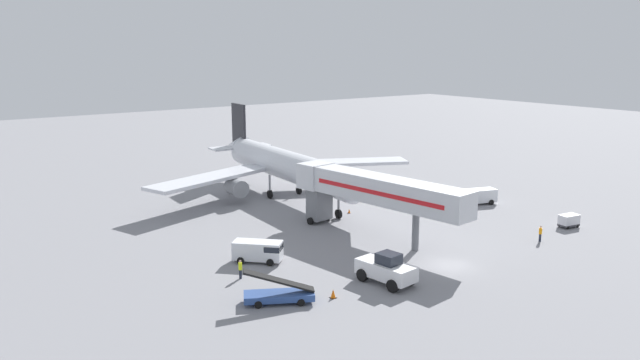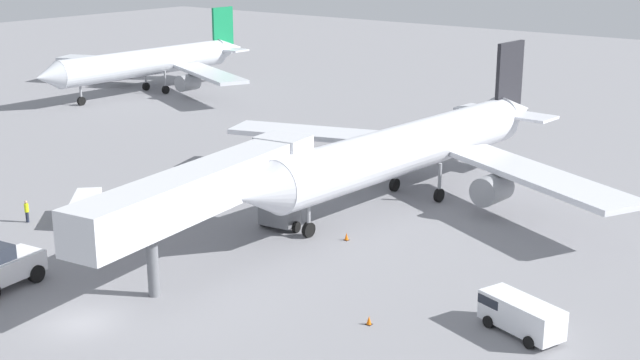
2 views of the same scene
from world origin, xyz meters
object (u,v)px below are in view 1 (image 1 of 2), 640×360
Objects in this scene: service_van_outer_left at (259,250)px; safety_cone_alpha at (333,294)px; ground_crew_worker_midground at (540,233)px; ground_crew_worker_foreground at (240,269)px; safety_cone_charlie at (464,218)px; jet_bridge at (370,190)px; pushback_tug at (386,269)px; baggage_cart_near_left at (569,220)px; belt_loader_truck at (279,294)px; service_van_mid_right at (476,196)px; safety_cone_bravo at (349,211)px; airplane_at_gate at (286,166)px.

safety_cone_alpha is at bearing -87.46° from service_van_outer_left.
ground_crew_worker_foreground is at bearing 163.66° from ground_crew_worker_midground.
jet_bridge is at bearing 173.45° from safety_cone_charlie.
pushback_tug is 5.63m from safety_cone_alpha.
jet_bridge is at bearing 153.10° from baggage_cart_near_left.
pushback_tug reaches higher than service_van_outer_left.
belt_loader_truck reaches higher than service_van_mid_right.
belt_loader_truck is 27.67m from safety_cone_bravo.
airplane_at_gate is at bearing 120.22° from baggage_cart_near_left.
airplane_at_gate is 16.49× the size of baggage_cart_near_left.
pushback_tug reaches higher than service_van_mid_right.
airplane_at_gate reaches higher than safety_cone_bravo.
safety_cone_bravo is (21.11, 11.42, -0.63)m from ground_crew_worker_foreground.
ground_crew_worker_midground is (30.18, -8.85, 0.01)m from ground_crew_worker_foreground.
safety_cone_alpha is (-33.27, -0.55, -0.43)m from baggage_cart_near_left.
baggage_cart_near_left is at bearing -59.78° from airplane_at_gate.
ground_crew_worker_midground is (10.73, -31.82, -3.35)m from airplane_at_gate.
ground_crew_worker_foreground is at bearing 89.48° from belt_loader_truck.
service_van_outer_left is at bearing -179.89° from jet_bridge.
jet_bridge is 13.78m from pushback_tug.
belt_loader_truck reaches higher than ground_crew_worker_foreground.
airplane_at_gate is 33.74m from ground_crew_worker_midground.
pushback_tug is at bearing -123.80° from jet_bridge.
airplane_at_gate is 72.34× the size of safety_cone_bravo.
pushback_tug is 27.73m from baggage_cart_near_left.
jet_bridge reaches higher than baggage_cart_near_left.
pushback_tug is 22.85m from safety_cone_bravo.
service_van_mid_right is at bearing 4.56° from service_van_outer_left.
safety_cone_charlie is (30.06, 1.24, -0.64)m from ground_crew_worker_foreground.
airplane_at_gate reaches higher than safety_cone_charlie.
safety_cone_charlie is (-0.12, 10.09, -0.64)m from ground_crew_worker_midground.
ground_crew_worker_midground is at bearing -65.89° from safety_cone_bravo.
ground_crew_worker_foreground is 9.05m from safety_cone_alpha.
service_van_mid_right is at bearing -45.02° from airplane_at_gate.
safety_cone_charlie is at bearing -149.05° from service_van_mid_right.
jet_bridge is 12.98× the size of ground_crew_worker_midground.
service_van_mid_right is 17.02m from safety_cone_bravo.
baggage_cart_near_left is at bearing -88.96° from service_van_mid_right.
service_van_outer_left is 26.63m from safety_cone_charlie.
airplane_at_gate is at bearing 49.75° from ground_crew_worker_foreground.
belt_loader_truck reaches higher than safety_cone_alpha.
airplane_at_gate is at bearing 98.19° from safety_cone_bravo.
safety_cone_alpha is (4.03, -1.73, -0.37)m from belt_loader_truck.
service_van_mid_right is at bearing 22.27° from safety_cone_alpha.
jet_bridge reaches higher than ground_crew_worker_midground.
airplane_at_gate is 1.76× the size of jet_bridge.
safety_cone_bravo is (-15.89, 6.02, -0.85)m from service_van_mid_right.
jet_bridge is 13.06× the size of ground_crew_worker_foreground.
safety_cone_alpha is 26.00m from safety_cone_bravo.
service_van_mid_right is at bearing 7.50° from jet_bridge.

